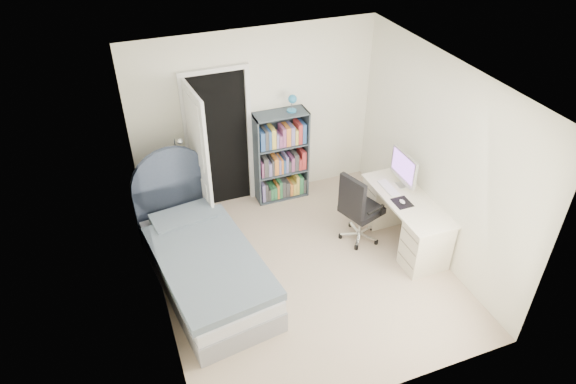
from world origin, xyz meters
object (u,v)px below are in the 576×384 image
object	(u,v)px
desk	(404,218)
bed	(203,261)
nightstand	(185,194)
floor_lamp	(184,193)
office_chair	(358,206)
bookcase	(281,159)

from	to	relation	value
desk	bed	bearing A→B (deg)	175.53
nightstand	desk	bearing A→B (deg)	-30.64
desk	floor_lamp	bearing A→B (deg)	152.98
floor_lamp	office_chair	xyz separation A→B (m)	(2.02, -1.08, -0.00)
bed	office_chair	bearing A→B (deg)	0.88
bookcase	desk	size ratio (longest dim) A/B	1.13
bed	nightstand	xyz separation A→B (m)	(0.06, 1.30, 0.10)
floor_lamp	desk	size ratio (longest dim) A/B	0.97
nightstand	desk	size ratio (longest dim) A/B	0.43
floor_lamp	office_chair	distance (m)	2.29
nightstand	floor_lamp	bearing A→B (deg)	-103.21
desk	office_chair	size ratio (longest dim) A/B	1.40
bookcase	bed	bearing A→B (deg)	-137.76
nightstand	desk	world-z (taller)	desk
office_chair	nightstand	bearing A→B (deg)	147.19
bookcase	office_chair	xyz separation A→B (m)	(0.55, -1.32, -0.08)
nightstand	office_chair	bearing A→B (deg)	-32.81
desk	office_chair	distance (m)	0.64
floor_lamp	desk	world-z (taller)	floor_lamp
nightstand	bed	bearing A→B (deg)	-92.74
bed	desk	size ratio (longest dim) A/B	1.62
nightstand	floor_lamp	distance (m)	0.25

